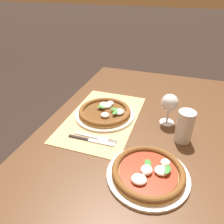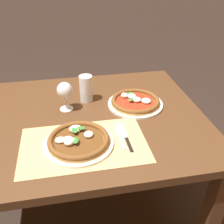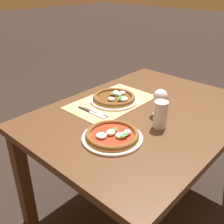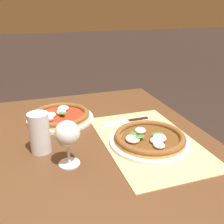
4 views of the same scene
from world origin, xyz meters
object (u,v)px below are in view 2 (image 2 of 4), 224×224
(pizza_near, at_px, (78,141))
(pint_glass, at_px, (86,89))
(pizza_far, at_px, (135,102))
(fork, at_px, (120,135))
(wine_glass, at_px, (65,91))
(knife, at_px, (126,136))

(pizza_near, relative_size, pint_glass, 2.06)
(pizza_far, xyz_separation_m, fork, (-0.14, -0.26, -0.01))
(pizza_far, distance_m, fork, 0.30)
(pizza_far, bearing_deg, pint_glass, 157.77)
(fork, bearing_deg, pint_glass, 106.95)
(wine_glass, distance_m, fork, 0.37)
(pizza_far, distance_m, wine_glass, 0.38)
(pizza_far, xyz_separation_m, knife, (-0.12, -0.27, -0.01))
(wine_glass, distance_m, pint_glass, 0.14)
(fork, relative_size, knife, 0.93)
(pizza_near, xyz_separation_m, pizza_far, (0.33, 0.28, -0.00))
(knife, bearing_deg, pizza_far, 66.61)
(knife, bearing_deg, pint_glass, 109.91)
(pizza_near, height_order, wine_glass, wine_glass)
(pizza_near, height_order, pizza_far, pizza_near)
(pizza_near, bearing_deg, fork, 7.59)
(pizza_far, bearing_deg, wine_glass, 176.30)
(pint_glass, distance_m, knife, 0.40)
(fork, height_order, knife, knife)
(pizza_near, bearing_deg, pizza_far, 40.86)
(knife, bearing_deg, pizza_near, -176.30)
(pint_glass, bearing_deg, knife, -70.09)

